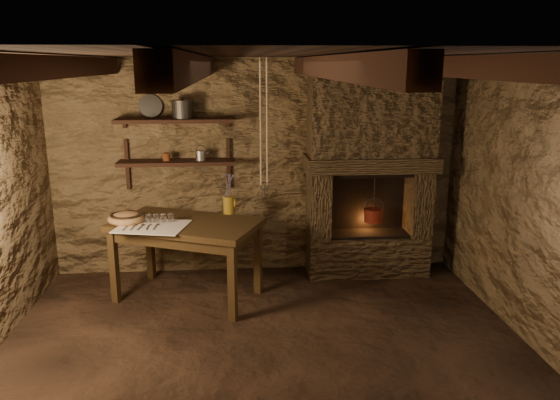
{
  "coord_description": "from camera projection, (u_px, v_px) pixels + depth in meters",
  "views": [
    {
      "loc": [
        -0.21,
        -4.02,
        2.34
      ],
      "look_at": [
        0.19,
        0.9,
        1.1
      ],
      "focal_mm": 35.0,
      "sensor_mm": 36.0,
      "label": 1
    }
  ],
  "objects": [
    {
      "name": "floor",
      "position": [
        266.0,
        357.0,
        4.47
      ],
      "size": [
        4.5,
        4.5,
        0.0
      ],
      "primitive_type": "plane",
      "color": "black",
      "rests_on": "ground"
    },
    {
      "name": "back_wall",
      "position": [
        255.0,
        168.0,
        6.11
      ],
      "size": [
        4.5,
        0.04,
        2.4
      ],
      "primitive_type": "cube",
      "color": "#4A3722",
      "rests_on": "floor"
    },
    {
      "name": "front_wall",
      "position": [
        291.0,
        348.0,
        2.24
      ],
      "size": [
        4.5,
        0.04,
        2.4
      ],
      "primitive_type": "cube",
      "color": "#4A3722",
      "rests_on": "floor"
    },
    {
      "name": "right_wall",
      "position": [
        546.0,
        210.0,
        4.35
      ],
      "size": [
        0.04,
        4.0,
        2.4
      ],
      "primitive_type": "cube",
      "color": "#4A3722",
      "rests_on": "floor"
    },
    {
      "name": "ceiling",
      "position": [
        264.0,
        54.0,
        3.88
      ],
      "size": [
        4.5,
        4.0,
        0.04
      ],
      "primitive_type": "cube",
      "color": "black",
      "rests_on": "back_wall"
    },
    {
      "name": "beam_far_left",
      "position": [
        48.0,
        67.0,
        3.79
      ],
      "size": [
        0.14,
        3.95,
        0.16
      ],
      "primitive_type": "cube",
      "color": "black",
      "rests_on": "ceiling"
    },
    {
      "name": "beam_mid_left",
      "position": [
        193.0,
        67.0,
        3.87
      ],
      "size": [
        0.14,
        3.95,
        0.16
      ],
      "primitive_type": "cube",
      "color": "black",
      "rests_on": "ceiling"
    },
    {
      "name": "beam_mid_right",
      "position": [
        333.0,
        67.0,
        3.95
      ],
      "size": [
        0.14,
        3.95,
        0.16
      ],
      "primitive_type": "cube",
      "color": "black",
      "rests_on": "ceiling"
    },
    {
      "name": "beam_far_right",
      "position": [
        467.0,
        67.0,
        4.02
      ],
      "size": [
        0.14,
        3.95,
        0.16
      ],
      "primitive_type": "cube",
      "color": "black",
      "rests_on": "ceiling"
    },
    {
      "name": "shelf_lower",
      "position": [
        177.0,
        162.0,
        5.86
      ],
      "size": [
        1.25,
        0.3,
        0.04
      ],
      "primitive_type": "cube",
      "color": "black",
      "rests_on": "back_wall"
    },
    {
      "name": "shelf_upper",
      "position": [
        175.0,
        120.0,
        5.76
      ],
      "size": [
        1.25,
        0.3,
        0.04
      ],
      "primitive_type": "cube",
      "color": "black",
      "rests_on": "back_wall"
    },
    {
      "name": "hearth",
      "position": [
        370.0,
        167.0,
        5.98
      ],
      "size": [
        1.43,
        0.51,
        2.3
      ],
      "color": "#382A1C",
      "rests_on": "floor"
    },
    {
      "name": "work_table",
      "position": [
        187.0,
        257.0,
        5.5
      ],
      "size": [
        1.62,
        1.3,
        0.81
      ],
      "rotation": [
        0.0,
        0.0,
        -0.4
      ],
      "color": "black",
      "rests_on": "floor"
    },
    {
      "name": "linen_cloth",
      "position": [
        152.0,
        226.0,
        5.24
      ],
      "size": [
        0.74,
        0.65,
        0.01
      ],
      "primitive_type": "cube",
      "rotation": [
        0.0,
        0.0,
        -0.23
      ],
      "color": "white",
      "rests_on": "work_table"
    },
    {
      "name": "pewter_cutlery_row",
      "position": [
        152.0,
        226.0,
        5.22
      ],
      "size": [
        0.57,
        0.32,
        0.01
      ],
      "primitive_type": null,
      "rotation": [
        0.0,
        0.0,
        -0.23
      ],
      "color": "gray",
      "rests_on": "linen_cloth"
    },
    {
      "name": "drinking_glasses",
      "position": [
        156.0,
        218.0,
        5.35
      ],
      "size": [
        0.21,
        0.06,
        0.08
      ],
      "primitive_type": null,
      "color": "white",
      "rests_on": "linen_cloth"
    },
    {
      "name": "stoneware_jug",
      "position": [
        229.0,
        197.0,
        5.67
      ],
      "size": [
        0.14,
        0.13,
        0.42
      ],
      "rotation": [
        0.0,
        0.0,
        0.16
      ],
      "color": "olive",
      "rests_on": "work_table"
    },
    {
      "name": "wooden_bowl",
      "position": [
        126.0,
        219.0,
        5.37
      ],
      "size": [
        0.42,
        0.42,
        0.13
      ],
      "primitive_type": "ellipsoid",
      "rotation": [
        0.0,
        0.0,
        0.19
      ],
      "color": "#A87649",
      "rests_on": "work_table"
    },
    {
      "name": "iron_stockpot",
      "position": [
        183.0,
        110.0,
        5.74
      ],
      "size": [
        0.29,
        0.29,
        0.17
      ],
      "primitive_type": "cylinder",
      "rotation": [
        0.0,
        0.0,
        0.34
      ],
      "color": "#2B2926",
      "rests_on": "shelf_upper"
    },
    {
      "name": "tin_pan",
      "position": [
        150.0,
        106.0,
        5.8
      ],
      "size": [
        0.27,
        0.17,
        0.25
      ],
      "primitive_type": "cylinder",
      "rotation": [
        1.26,
        0.0,
        0.29
      ],
      "color": "#A2A29D",
      "rests_on": "shelf_upper"
    },
    {
      "name": "small_kettle",
      "position": [
        201.0,
        155.0,
        5.87
      ],
      "size": [
        0.18,
        0.15,
        0.16
      ],
      "primitive_type": null,
      "rotation": [
        0.0,
        0.0,
        0.26
      ],
      "color": "#A2A29D",
      "rests_on": "shelf_lower"
    },
    {
      "name": "rusty_tin",
      "position": [
        167.0,
        157.0,
        5.84
      ],
      "size": [
        0.09,
        0.09,
        0.08
      ],
      "primitive_type": "cylinder",
      "rotation": [
        0.0,
        0.0,
        -0.15
      ],
      "color": "#532510",
      "rests_on": "shelf_lower"
    },
    {
      "name": "red_pot",
      "position": [
        373.0,
        214.0,
        6.06
      ],
      "size": [
        0.23,
        0.22,
        0.54
      ],
      "rotation": [
        0.0,
        0.0,
        0.06
      ],
      "color": "maroon",
      "rests_on": "hearth"
    },
    {
      "name": "hanging_ropes",
      "position": [
        264.0,
        123.0,
        5.05
      ],
      "size": [
        0.08,
        0.08,
        1.2
      ],
      "primitive_type": null,
      "color": "#C7B18C",
      "rests_on": "ceiling"
    }
  ]
}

